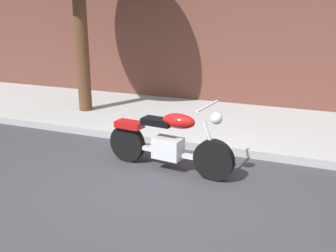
% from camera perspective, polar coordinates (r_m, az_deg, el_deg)
% --- Properties ---
extents(ground_plane, '(60.00, 60.00, 0.00)m').
position_cam_1_polar(ground_plane, '(5.64, -1.62, -8.22)').
color(ground_plane, '#38383D').
extents(sidewalk, '(20.45, 3.20, 0.14)m').
position_cam_1_polar(sidewalk, '(8.30, 6.85, 0.51)').
color(sidewalk, '#A7A7A7').
rests_on(sidewalk, ground).
extents(motorcycle, '(2.11, 0.70, 1.11)m').
position_cam_1_polar(motorcycle, '(5.90, 0.01, -2.35)').
color(motorcycle, black).
rests_on(motorcycle, ground).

